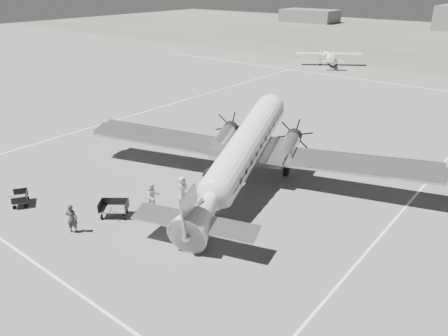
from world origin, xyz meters
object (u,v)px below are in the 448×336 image
Objects in this scene: shed_secondary at (310,16)px; baggage_cart_far at (20,199)px; light_plane_left at (329,59)px; ramp_agent at (153,197)px; ground_crew at (72,218)px; passenger at (182,189)px; dc3_airliner at (242,155)px; baggage_cart_near at (114,209)px.

baggage_cart_far is at bearing -69.58° from shed_secondary.
ramp_agent is (13.89, -53.10, -0.21)m from light_plane_left.
ramp_agent is at bearing -146.65° from ground_crew.
shed_secondary is 10.04× the size of passenger.
dc3_airliner reaches higher than ramp_agent.
dc3_airliner is at bearing -2.62° from ramp_agent.
baggage_cart_near is (12.54, -55.22, -0.64)m from light_plane_left.
light_plane_left reaches higher than baggage_cart_far.
light_plane_left is 5.89× the size of ramp_agent.
baggage_cart_far is (-9.89, -11.15, -2.10)m from dc3_airliner.
baggage_cart_far is (46.96, -126.10, -1.57)m from shed_secondary.
baggage_cart_far is 0.86× the size of passenger.
light_plane_left is 53.09m from passenger.
shed_secondary is at bearing 36.15° from passenger.
shed_secondary is 1.62× the size of light_plane_left.
dc3_airliner reaches higher than light_plane_left.
ramp_agent is 1.05× the size of passenger.
ramp_agent is at bearing 66.55° from baggage_cart_far.
ramp_agent is at bearing -129.21° from dc3_airliner.
light_plane_left reaches higher than ramp_agent.
baggage_cart_near is 1.02× the size of passenger.
passenger reaches higher than baggage_cart_far.
passenger is (2.36, 6.85, -0.01)m from ground_crew.
ground_crew is (-4.21, -10.97, -1.63)m from dc3_airliner.
passenger is at bearing 2.24° from ramp_agent.
light_plane_left is (-16.36, 46.95, -1.38)m from dc3_airliner.
passenger is (-1.85, -4.12, -1.64)m from dc3_airliner.
ramp_agent is (54.37, -121.10, -1.06)m from shed_secondary.
ramp_agent reaches higher than baggage_cart_near.
passenger is at bearing 26.93° from baggage_cart_near.
dc3_airliner reaches higher than ground_crew.
light_plane_left is 54.89m from ramp_agent.
baggage_cart_near is (-3.83, -8.27, -2.02)m from dc3_airliner.
ground_crew is at bearing -112.48° from light_plane_left.
dc3_airliner is 14.11× the size of ramp_agent.
ground_crew is 1.01× the size of passenger.
shed_secondary is 134.15m from baggage_cart_near.
baggage_cart_near is at bearing -111.54° from light_plane_left.
ramp_agent is at bearing 174.31° from passenger.
light_plane_left is 6.19× the size of passenger.
dc3_airliner is 11.86m from ground_crew.
baggage_cart_near is 1.19× the size of baggage_cart_far.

